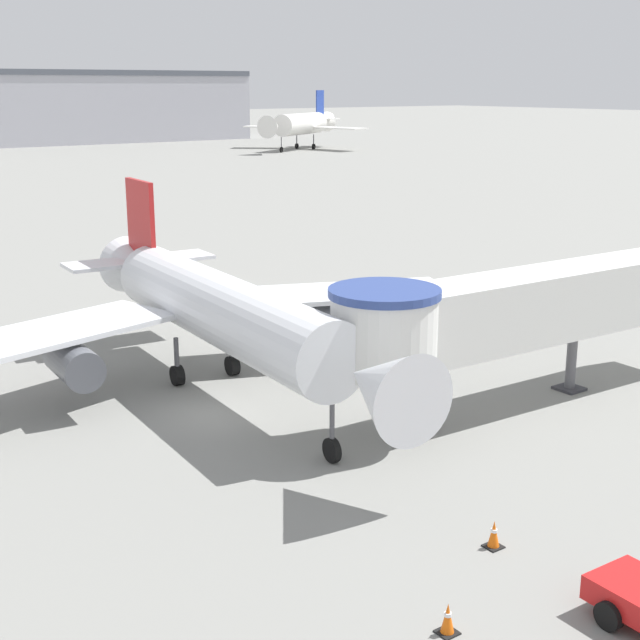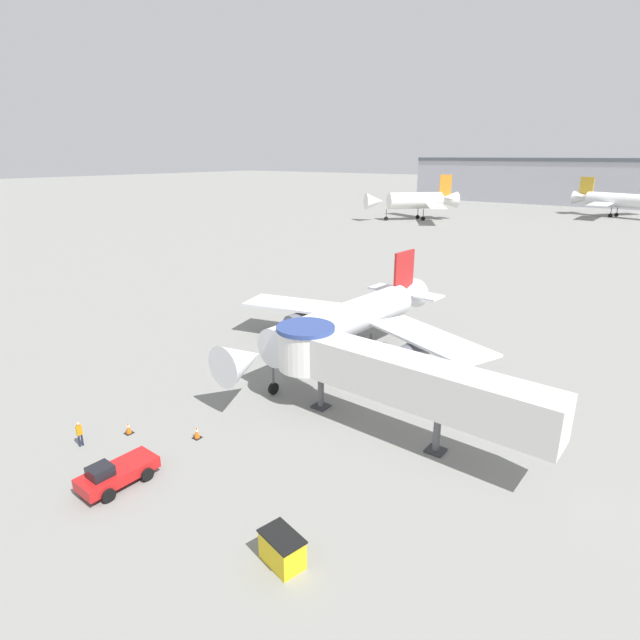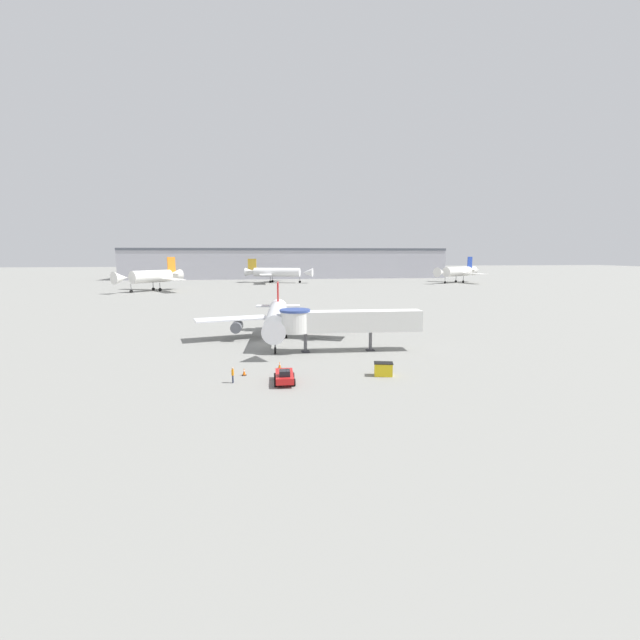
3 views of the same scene
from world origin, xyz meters
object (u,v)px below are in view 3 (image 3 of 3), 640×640
(traffic_cone_near_nose, at_px, (280,365))
(ground_crew_marshaller, at_px, (233,374))
(background_jet_orange_tail, at_px, (152,276))
(jet_bridge, at_px, (341,321))
(main_airplane, at_px, (277,317))
(background_jet_gold_tail, at_px, (276,272))
(service_container_yellow, at_px, (383,369))
(traffic_cone_apron_front, at_px, (244,372))
(background_jet_blue_tail, at_px, (458,271))
(pushback_tug_red, at_px, (284,376))

(traffic_cone_near_nose, bearing_deg, ground_crew_marshaller, -135.77)
(ground_crew_marshaller, xyz_separation_m, background_jet_orange_tail, (-34.77, 115.17, 4.28))
(jet_bridge, height_order, ground_crew_marshaller, jet_bridge)
(main_airplane, height_order, background_jet_orange_tail, background_jet_orange_tail)
(jet_bridge, xyz_separation_m, background_jet_orange_tail, (-48.48, 102.43, 1.08))
(main_airplane, relative_size, background_jet_gold_tail, 0.82)
(jet_bridge, height_order, service_container_yellow, jet_bridge)
(traffic_cone_apron_front, bearing_deg, traffic_cone_near_nose, 29.82)
(main_airplane, xyz_separation_m, background_jet_blue_tail, (87.39, 121.01, 1.59))
(main_airplane, xyz_separation_m, service_container_yellow, (10.67, -21.14, -2.82))
(ground_crew_marshaller, bearing_deg, background_jet_orange_tail, 25.76)
(pushback_tug_red, height_order, background_jet_orange_tail, background_jet_orange_tail)
(traffic_cone_near_nose, bearing_deg, background_jet_blue_tail, 57.48)
(pushback_tug_red, height_order, traffic_cone_near_nose, pushback_tug_red)
(main_airplane, relative_size, traffic_cone_near_nose, 31.28)
(background_jet_orange_tail, bearing_deg, traffic_cone_near_nose, -28.02)
(jet_bridge, distance_m, background_jet_blue_tail, 152.02)
(jet_bridge, relative_size, pushback_tug_red, 4.58)
(traffic_cone_apron_front, distance_m, traffic_cone_near_nose, 4.58)
(main_airplane, distance_m, background_jet_orange_tail, 101.89)
(background_jet_orange_tail, xyz_separation_m, background_jet_gold_tail, (44.97, 39.76, -0.44))
(traffic_cone_apron_front, relative_size, background_jet_orange_tail, 0.03)
(background_jet_blue_tail, height_order, background_jet_gold_tail, background_jet_blue_tail)
(background_jet_blue_tail, bearing_deg, background_jet_gold_tail, -129.08)
(background_jet_orange_tail, bearing_deg, pushback_tug_red, -28.82)
(traffic_cone_apron_front, height_order, background_jet_orange_tail, background_jet_orange_tail)
(background_jet_gold_tail, bearing_deg, traffic_cone_near_nose, -163.43)
(traffic_cone_apron_front, distance_m, ground_crew_marshaller, 2.87)
(ground_crew_marshaller, distance_m, background_jet_blue_tail, 170.15)
(service_container_yellow, bearing_deg, main_airplane, 116.79)
(traffic_cone_apron_front, relative_size, background_jet_gold_tail, 0.03)
(service_container_yellow, xyz_separation_m, traffic_cone_apron_front, (-15.03, 2.21, -0.35))
(jet_bridge, xyz_separation_m, ground_crew_marshaller, (-13.71, -12.73, -3.20))
(pushback_tug_red, distance_m, traffic_cone_apron_front, 5.45)
(ground_crew_marshaller, height_order, background_jet_gold_tail, background_jet_gold_tail)
(traffic_cone_near_nose, bearing_deg, pushback_tug_red, -87.63)
(main_airplane, xyz_separation_m, background_jet_orange_tail, (-40.18, 93.62, 1.67))
(pushback_tug_red, relative_size, background_jet_gold_tail, 0.13)
(ground_crew_marshaller, bearing_deg, main_airplane, -5.13)
(background_jet_orange_tail, bearing_deg, service_container_yellow, -23.96)
(background_jet_blue_tail, relative_size, background_jet_orange_tail, 1.07)
(jet_bridge, bearing_deg, background_jet_blue_tail, 60.67)
(jet_bridge, xyz_separation_m, traffic_cone_near_nose, (-8.69, -7.84, -3.76))
(main_airplane, bearing_deg, jet_bridge, -42.79)
(traffic_cone_near_nose, relative_size, background_jet_orange_tail, 0.03)
(traffic_cone_apron_front, bearing_deg, background_jet_gold_tail, 86.56)
(service_container_yellow, xyz_separation_m, background_jet_orange_tail, (-50.85, 114.76, 4.49))
(jet_bridge, distance_m, background_jet_orange_tail, 113.33)
(background_jet_blue_tail, xyz_separation_m, background_jet_gold_tail, (-82.61, 12.37, -0.36))
(ground_crew_marshaller, bearing_deg, jet_bridge, -38.17)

